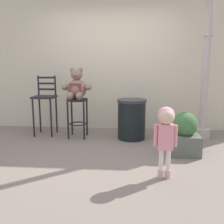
{
  "coord_description": "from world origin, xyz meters",
  "views": [
    {
      "loc": [
        0.43,
        -3.49,
        1.3
      ],
      "look_at": [
        0.13,
        0.22,
        0.62
      ],
      "focal_mm": 39.92,
      "sensor_mm": 36.0,
      "label": 1
    }
  ],
  "objects": [
    {
      "name": "teddy_bear",
      "position": [
        -0.56,
        0.9,
        0.93
      ],
      "size": [
        0.54,
        0.48,
        0.56
      ],
      "color": "#7D6354",
      "rests_on": "bar_stool_with_teddy"
    },
    {
      "name": "ground_plane",
      "position": [
        0.0,
        0.0,
        0.0
      ],
      "size": [
        24.0,
        24.0,
        0.0
      ],
      "primitive_type": "plane",
      "color": "slate"
    },
    {
      "name": "trash_bin",
      "position": [
        0.43,
        0.92,
        0.36
      ],
      "size": [
        0.53,
        0.53,
        0.72
      ],
      "color": "black",
      "rests_on": "ground_plane"
    },
    {
      "name": "planter_with_shrub",
      "position": [
        1.21,
        0.18,
        0.29
      ],
      "size": [
        0.45,
        0.45,
        0.64
      ],
      "color": "#545B51",
      "rests_on": "ground_plane"
    },
    {
      "name": "lamppost",
      "position": [
        1.72,
        1.08,
        1.28
      ],
      "size": [
        0.3,
        0.3,
        3.17
      ],
      "color": "#ABA495",
      "rests_on": "ground_plane"
    },
    {
      "name": "bar_chair_empty",
      "position": [
        -1.22,
        1.07,
        0.66
      ],
      "size": [
        0.39,
        0.39,
        1.12
      ],
      "color": "black",
      "rests_on": "ground_plane"
    },
    {
      "name": "bar_stool_with_teddy",
      "position": [
        -0.56,
        0.93,
        0.52
      ],
      "size": [
        0.39,
        0.39,
        0.72
      ],
      "color": "black",
      "rests_on": "ground_plane"
    },
    {
      "name": "building_wall",
      "position": [
        0.0,
        1.81,
        1.55
      ],
      "size": [
        6.24,
        0.3,
        3.1
      ],
      "primitive_type": "cube",
      "color": "beige",
      "rests_on": "ground_plane"
    },
    {
      "name": "child_walking",
      "position": [
        0.82,
        -0.68,
        0.62
      ],
      "size": [
        0.27,
        0.21,
        0.85
      ],
      "rotation": [
        0.0,
        0.0,
        2.42
      ],
      "color": "#D1A69D",
      "rests_on": "ground_plane"
    }
  ]
}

